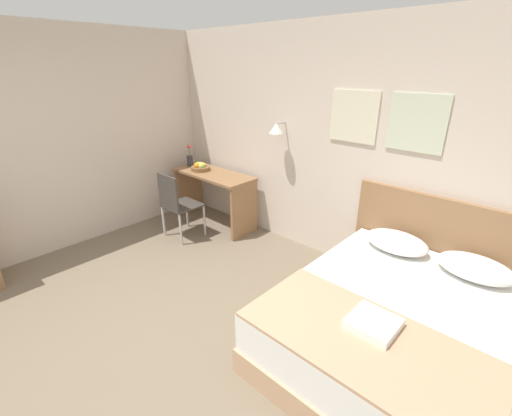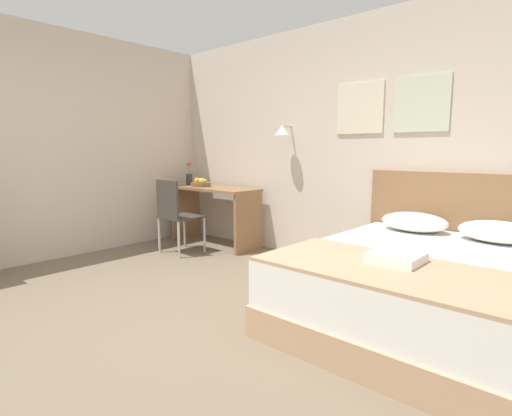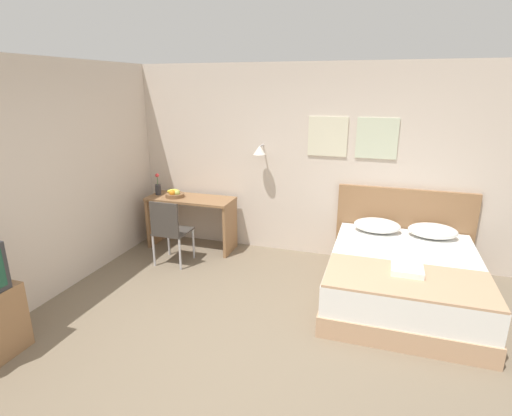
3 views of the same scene
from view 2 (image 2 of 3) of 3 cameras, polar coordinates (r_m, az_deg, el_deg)
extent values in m
plane|color=#756651|center=(3.04, -17.07, -16.79)|extent=(24.00, 24.00, 0.00)
cube|color=beige|center=(4.60, 10.77, 8.83)|extent=(5.63, 0.06, 2.65)
cube|color=beige|center=(4.42, 14.62, 13.61)|extent=(0.52, 0.02, 0.52)
cube|color=beige|center=(4.16, 22.56, 13.60)|extent=(0.52, 0.02, 0.52)
cylinder|color=#B2B2B7|center=(4.83, 4.45, 11.58)|extent=(0.02, 0.16, 0.02)
cone|color=white|center=(4.76, 3.77, 11.04)|extent=(0.17, 0.17, 0.12)
cube|color=tan|center=(3.24, 22.11, -13.34)|extent=(1.62, 1.97, 0.22)
cube|color=white|center=(3.15, 22.38, -8.77)|extent=(1.59, 1.93, 0.32)
cube|color=#8E6642|center=(4.06, 27.34, -3.09)|extent=(1.74, 0.06, 1.07)
ellipsoid|color=white|center=(3.88, 21.66, -1.86)|extent=(0.58, 0.39, 0.17)
ellipsoid|color=white|center=(3.71, 31.30, -2.93)|extent=(0.58, 0.39, 0.17)
cube|color=tan|center=(2.59, 18.29, -8.24)|extent=(1.57, 0.79, 0.02)
cube|color=white|center=(2.70, 19.40, -6.68)|extent=(0.31, 0.30, 0.06)
cube|color=#8E6642|center=(5.34, -5.95, 2.77)|extent=(1.27, 0.52, 0.03)
cube|color=#8E6642|center=(5.86, -9.93, -0.67)|extent=(0.04, 0.48, 0.74)
cube|color=#8E6642|center=(4.96, -1.10, -2.15)|extent=(0.04, 0.48, 0.74)
cube|color=#3D3833|center=(5.03, -10.61, -1.24)|extent=(0.44, 0.44, 0.02)
cube|color=#3D3833|center=(4.87, -12.57, 1.22)|extent=(0.40, 0.03, 0.45)
cylinder|color=#B7B7BC|center=(5.34, -10.16, -3.19)|extent=(0.03, 0.03, 0.44)
cylinder|color=#B7B7BC|center=(5.04, -7.38, -3.81)|extent=(0.03, 0.03, 0.44)
cylinder|color=#B7B7BC|center=(5.11, -13.65, -3.80)|extent=(0.03, 0.03, 0.44)
cylinder|color=#B7B7BC|center=(4.80, -10.97, -4.51)|extent=(0.03, 0.03, 0.44)
cylinder|color=brown|center=(5.49, -7.89, 3.35)|extent=(0.27, 0.27, 0.05)
sphere|color=#B2C156|center=(5.43, -7.73, 3.80)|extent=(0.08, 0.08, 0.08)
ellipsoid|color=yellow|center=(5.54, -7.90, 3.89)|extent=(0.20, 0.13, 0.07)
sphere|color=orange|center=(5.45, -8.40, 3.84)|extent=(0.09, 0.09, 0.09)
cylinder|color=#333338|center=(5.74, -9.52, 4.04)|extent=(0.09, 0.09, 0.16)
cylinder|color=#3D7538|center=(5.73, -9.56, 5.52)|extent=(0.01, 0.01, 0.14)
sphere|color=#DB3838|center=(5.73, -9.58, 6.22)|extent=(0.06, 0.06, 0.06)
camera|label=1|loc=(1.13, 15.39, 62.82)|focal=24.00mm
camera|label=3|loc=(2.26, -101.15, 27.53)|focal=28.00mm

